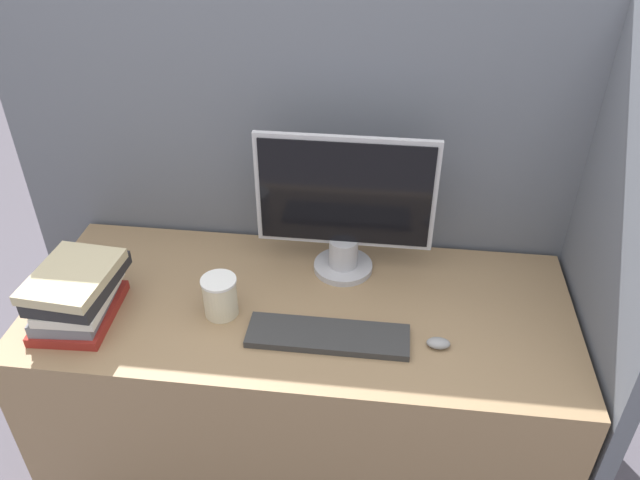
{
  "coord_description": "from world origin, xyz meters",
  "views": [
    {
      "loc": [
        0.22,
        -1.02,
        1.9
      ],
      "look_at": [
        0.05,
        0.36,
        0.93
      ],
      "focal_mm": 35.0,
      "sensor_mm": 36.0,
      "label": 1
    }
  ],
  "objects_px": {
    "keyboard": "(328,336)",
    "coffee_cup": "(220,296)",
    "book_stack": "(77,293)",
    "mouse": "(438,343)",
    "monitor": "(345,210)"
  },
  "relations": [
    {
      "from": "mouse",
      "to": "book_stack",
      "type": "distance_m",
      "value": 0.99
    },
    {
      "from": "keyboard",
      "to": "book_stack",
      "type": "relative_size",
      "value": 1.51
    },
    {
      "from": "monitor",
      "to": "coffee_cup",
      "type": "bearing_deg",
      "value": -142.5
    },
    {
      "from": "mouse",
      "to": "coffee_cup",
      "type": "bearing_deg",
      "value": 174.1
    },
    {
      "from": "monitor",
      "to": "keyboard",
      "type": "xyz_separation_m",
      "value": [
        -0.01,
        -0.31,
        -0.2
      ]
    },
    {
      "from": "keyboard",
      "to": "book_stack",
      "type": "xyz_separation_m",
      "value": [
        -0.69,
        0.01,
        0.07
      ]
    },
    {
      "from": "mouse",
      "to": "monitor",
      "type": "bearing_deg",
      "value": 132.28
    },
    {
      "from": "monitor",
      "to": "book_stack",
      "type": "xyz_separation_m",
      "value": [
        -0.71,
        -0.31,
        -0.13
      ]
    },
    {
      "from": "mouse",
      "to": "book_stack",
      "type": "bearing_deg",
      "value": 179.89
    },
    {
      "from": "keyboard",
      "to": "coffee_cup",
      "type": "height_order",
      "value": "coffee_cup"
    },
    {
      "from": "keyboard",
      "to": "coffee_cup",
      "type": "xyz_separation_m",
      "value": [
        -0.31,
        0.07,
        0.05
      ]
    },
    {
      "from": "monitor",
      "to": "coffee_cup",
      "type": "height_order",
      "value": "monitor"
    },
    {
      "from": "keyboard",
      "to": "mouse",
      "type": "relative_size",
      "value": 6.97
    },
    {
      "from": "coffee_cup",
      "to": "mouse",
      "type": "bearing_deg",
      "value": -5.9
    },
    {
      "from": "mouse",
      "to": "keyboard",
      "type": "bearing_deg",
      "value": -178.93
    }
  ]
}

